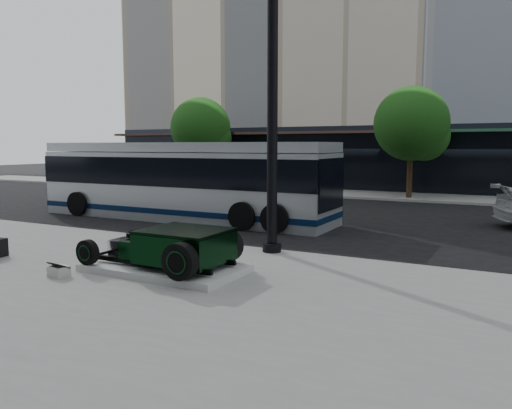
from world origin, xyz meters
The scene contains 8 objects.
ground centered at (0.00, 0.00, 0.00)m, with size 120.00×120.00×0.00m, color black.
sidewalk_far centered at (0.00, 14.00, 0.06)m, with size 70.00×4.00×0.12m, color gray.
street_trees centered at (1.15, 13.07, 3.77)m, with size 29.80×3.80×5.70m.
display_plinth centered at (-0.61, -5.20, 0.20)m, with size 3.40×1.80×0.15m, color silver.
hot_rod centered at (-0.27, -5.20, 0.70)m, with size 3.22×2.00×0.81m.
info_plaque centered at (-2.27, -6.57, 0.24)m, with size 0.42×0.33×0.31m.
lamppost centered at (0.55, -2.32, 4.16)m, with size 0.48×0.48×8.74m.
transit_bus centered at (-5.40, 2.01, 1.49)m, with size 12.12×2.88×2.92m.
Camera 1 is at (6.04, -13.55, 2.82)m, focal length 35.00 mm.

